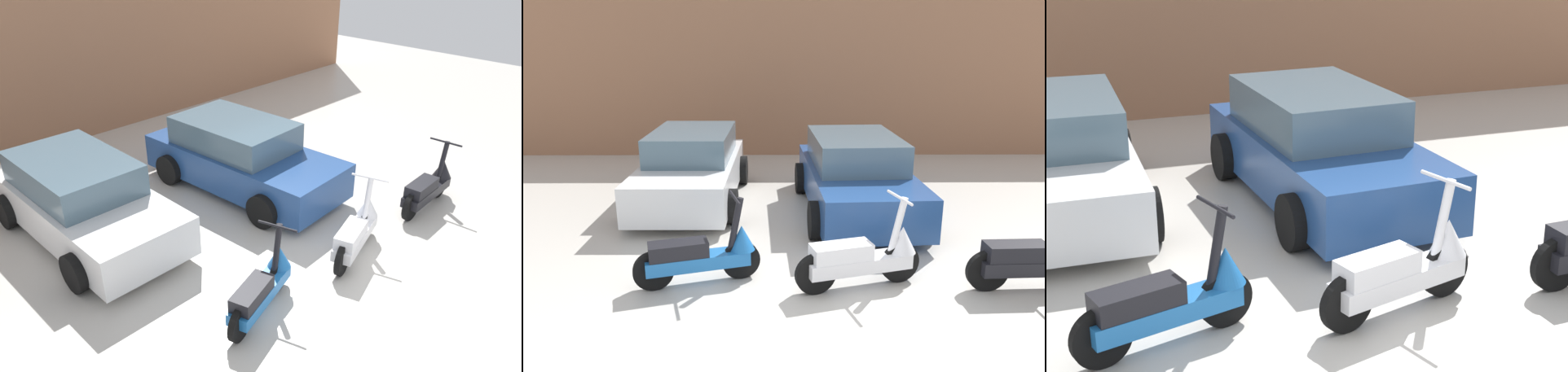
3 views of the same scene
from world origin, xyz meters
TOP-DOWN VIEW (x-y plane):
  - ground_plane at (0.00, 0.00)m, footprint 28.00×28.00m
  - wall_back at (0.00, 8.54)m, footprint 19.60×0.12m
  - scooter_front_left at (-1.48, 1.26)m, footprint 1.52×0.73m
  - scooter_front_right at (0.49, 1.14)m, footprint 1.57×0.75m
  - scooter_front_center at (2.58, 1.06)m, footprint 1.63×0.58m
  - car_rear_left at (-2.16, 4.63)m, footprint 1.88×3.85m
  - car_rear_center at (0.78, 4.01)m, footprint 2.04×3.97m

SIDE VIEW (x-z plane):
  - ground_plane at x=0.00m, z-range 0.00..0.00m
  - scooter_front_left at x=-1.48m, z-range -0.16..0.93m
  - scooter_front_right at x=0.49m, z-range -0.16..0.96m
  - scooter_front_center at x=2.58m, z-range -0.16..0.97m
  - car_rear_left at x=-2.16m, z-range -0.03..1.28m
  - car_rear_center at x=0.78m, z-range -0.03..1.29m
  - wall_back at x=0.00m, z-range 0.00..3.89m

